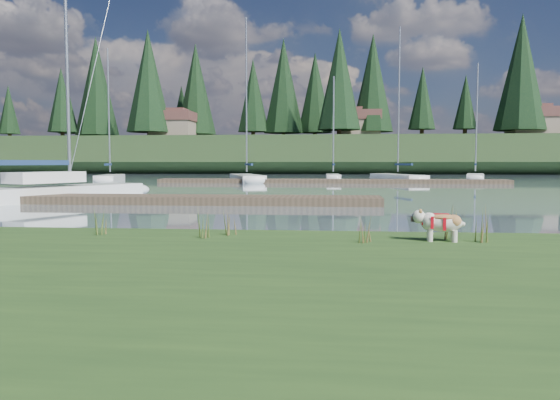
# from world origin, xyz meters

# --- Properties ---
(ground) EXTENTS (200.00, 200.00, 0.00)m
(ground) POSITION_xyz_m (0.00, 30.00, 0.00)
(ground) COLOR #7B91A0
(ground) RESTS_ON ground
(bank) EXTENTS (60.00, 9.00, 0.35)m
(bank) POSITION_xyz_m (0.00, -6.00, 0.17)
(bank) COLOR #2A491B
(bank) RESTS_ON ground
(ridge) EXTENTS (200.00, 20.00, 5.00)m
(ridge) POSITION_xyz_m (0.00, 73.00, 2.50)
(ridge) COLOR #213519
(ridge) RESTS_ON ground
(bulldog) EXTENTS (0.79, 0.39, 0.47)m
(bulldog) POSITION_xyz_m (3.87, -2.60, 0.64)
(bulldog) COLOR silver
(bulldog) RESTS_ON bank
(sailboat_main) EXTENTS (5.41, 9.49, 13.62)m
(sailboat_main) POSITION_xyz_m (-9.02, 11.18, 0.42)
(sailboat_main) COLOR white
(sailboat_main) RESTS_ON ground
(dock_near) EXTENTS (16.00, 2.00, 0.30)m
(dock_near) POSITION_xyz_m (-4.00, 9.00, 0.15)
(dock_near) COLOR #4C3D2C
(dock_near) RESTS_ON ground
(dock_far) EXTENTS (26.00, 2.20, 0.30)m
(dock_far) POSITION_xyz_m (2.00, 30.00, 0.15)
(dock_far) COLOR #4C3D2C
(dock_far) RESTS_ON ground
(sailboat_bg_0) EXTENTS (3.12, 7.38, 10.59)m
(sailboat_bg_0) POSITION_xyz_m (-15.55, 31.28, 0.32)
(sailboat_bg_0) COLOR white
(sailboat_bg_0) RESTS_ON ground
(sailboat_bg_1) EXTENTS (4.41, 9.02, 13.19)m
(sailboat_bg_1) POSITION_xyz_m (-4.98, 33.33, 0.33)
(sailboat_bg_1) COLOR white
(sailboat_bg_1) RESTS_ON ground
(sailboat_bg_2) EXTENTS (1.27, 5.69, 8.77)m
(sailboat_bg_2) POSITION_xyz_m (2.22, 35.01, 0.34)
(sailboat_bg_2) COLOR white
(sailboat_bg_2) RESTS_ON ground
(sailboat_bg_3) EXTENTS (4.39, 8.82, 12.74)m
(sailboat_bg_3) POSITION_xyz_m (7.33, 35.63, 0.32)
(sailboat_bg_3) COLOR white
(sailboat_bg_3) RESTS_ON ground
(sailboat_bg_4) EXTENTS (2.94, 6.90, 10.14)m
(sailboat_bg_4) POSITION_xyz_m (14.63, 38.08, 0.33)
(sailboat_bg_4) COLOR white
(sailboat_bg_4) RESTS_ON ground
(weed_0) EXTENTS (0.17, 0.14, 0.52)m
(weed_0) POSITION_xyz_m (0.15, -2.60, 0.57)
(weed_0) COLOR #475B23
(weed_0) RESTS_ON bank
(weed_1) EXTENTS (0.17, 0.14, 0.43)m
(weed_1) POSITION_xyz_m (0.53, -2.25, 0.53)
(weed_1) COLOR #475B23
(weed_1) RESTS_ON bank
(weed_2) EXTENTS (0.17, 0.14, 0.64)m
(weed_2) POSITION_xyz_m (4.09, -2.32, 0.62)
(weed_2) COLOR #475B23
(weed_2) RESTS_ON bank
(weed_3) EXTENTS (0.17, 0.14, 0.46)m
(weed_3) POSITION_xyz_m (-1.64, -2.37, 0.54)
(weed_3) COLOR #475B23
(weed_3) RESTS_ON bank
(weed_4) EXTENTS (0.17, 0.14, 0.46)m
(weed_4) POSITION_xyz_m (2.71, -2.86, 0.54)
(weed_4) COLOR #475B23
(weed_4) RESTS_ON bank
(weed_5) EXTENTS (0.17, 0.14, 0.61)m
(weed_5) POSITION_xyz_m (4.45, -2.66, 0.60)
(weed_5) COLOR #475B23
(weed_5) RESTS_ON bank
(mud_lip) EXTENTS (60.00, 0.50, 0.14)m
(mud_lip) POSITION_xyz_m (0.00, -1.60, 0.07)
(mud_lip) COLOR #33281C
(mud_lip) RESTS_ON ground
(conifer_1) EXTENTS (4.40, 4.40, 11.30)m
(conifer_1) POSITION_xyz_m (-40.00, 71.00, 11.28)
(conifer_1) COLOR #382619
(conifer_1) RESTS_ON ridge
(conifer_2) EXTENTS (6.60, 6.60, 16.05)m
(conifer_2) POSITION_xyz_m (-25.00, 68.00, 13.54)
(conifer_2) COLOR #382619
(conifer_2) RESTS_ON ridge
(conifer_3) EXTENTS (4.84, 4.84, 12.25)m
(conifer_3) POSITION_xyz_m (-10.00, 72.00, 11.74)
(conifer_3) COLOR #382619
(conifer_3) RESTS_ON ridge
(conifer_4) EXTENTS (6.16, 6.16, 15.10)m
(conifer_4) POSITION_xyz_m (3.00, 66.00, 13.09)
(conifer_4) COLOR #382619
(conifer_4) RESTS_ON ridge
(conifer_5) EXTENTS (3.96, 3.96, 10.35)m
(conifer_5) POSITION_xyz_m (15.00, 70.00, 10.83)
(conifer_5) COLOR #382619
(conifer_5) RESTS_ON ridge
(conifer_6) EXTENTS (7.04, 7.04, 17.00)m
(conifer_6) POSITION_xyz_m (28.00, 68.00, 13.99)
(conifer_6) COLOR #382619
(conifer_6) RESTS_ON ridge
(house_0) EXTENTS (6.30, 5.30, 4.65)m
(house_0) POSITION_xyz_m (-22.00, 70.00, 7.31)
(house_0) COLOR gray
(house_0) RESTS_ON ridge
(house_1) EXTENTS (6.30, 5.30, 4.65)m
(house_1) POSITION_xyz_m (6.00, 71.00, 7.31)
(house_1) COLOR gray
(house_1) RESTS_ON ridge
(house_2) EXTENTS (6.30, 5.30, 4.65)m
(house_2) POSITION_xyz_m (30.00, 69.00, 7.31)
(house_2) COLOR gray
(house_2) RESTS_ON ridge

